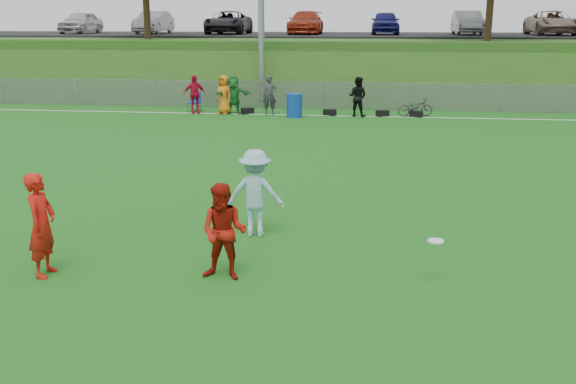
% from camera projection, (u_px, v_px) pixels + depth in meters
% --- Properties ---
extents(ground, '(120.00, 120.00, 0.00)m').
position_uv_depth(ground, '(237.00, 273.00, 10.81)').
color(ground, '#1B5812').
rests_on(ground, ground).
extents(sideline_far, '(60.00, 0.10, 0.01)m').
position_uv_depth(sideline_far, '(319.00, 115.00, 28.04)').
color(sideline_far, white).
rests_on(sideline_far, ground).
extents(fence, '(58.00, 0.06, 1.30)m').
position_uv_depth(fence, '(323.00, 95.00, 29.78)').
color(fence, gray).
rests_on(fence, ground).
extents(berm, '(120.00, 18.00, 3.00)m').
position_uv_depth(berm, '(336.00, 61.00, 40.08)').
color(berm, '#215117').
rests_on(berm, ground).
extents(parking_lot, '(120.00, 12.00, 0.10)m').
position_uv_depth(parking_lot, '(338.00, 35.00, 41.59)').
color(parking_lot, black).
rests_on(parking_lot, berm).
extents(car_row, '(32.04, 5.18, 1.44)m').
position_uv_depth(car_row, '(319.00, 23.00, 40.57)').
color(car_row, silver).
rests_on(car_row, parking_lot).
extents(spectator_row, '(8.26, 0.88, 1.69)m').
position_uv_depth(spectator_row, '(255.00, 95.00, 28.15)').
color(spectator_row, red).
rests_on(spectator_row, ground).
extents(gear_bags, '(7.99, 0.51, 0.26)m').
position_uv_depth(gear_bags, '(343.00, 113.00, 27.97)').
color(gear_bags, black).
rests_on(gear_bags, ground).
extents(player_red_left, '(0.44, 0.65, 1.75)m').
position_uv_depth(player_red_left, '(42.00, 225.00, 10.50)').
color(player_red_left, red).
rests_on(player_red_left, ground).
extents(player_red_center, '(0.84, 0.68, 1.61)m').
position_uv_depth(player_red_center, '(224.00, 232.00, 10.36)').
color(player_red_center, '#A2160B').
rests_on(player_red_center, ground).
extents(player_blue, '(1.13, 0.66, 1.72)m').
position_uv_depth(player_blue, '(255.00, 193.00, 12.45)').
color(player_blue, '#95BECF').
rests_on(player_blue, ground).
extents(frisbee, '(0.26, 0.26, 0.02)m').
position_uv_depth(frisbee, '(436.00, 241.00, 10.14)').
color(frisbee, white).
rests_on(frisbee, ground).
extents(recycling_bin, '(0.68, 0.68, 1.01)m').
position_uv_depth(recycling_bin, '(294.00, 105.00, 27.47)').
color(recycling_bin, '#0E3A9D').
rests_on(recycling_bin, ground).
extents(camp_chair, '(0.58, 0.59, 0.88)m').
position_uv_depth(camp_chair, '(194.00, 105.00, 29.28)').
color(camp_chair, '#0F42A4').
rests_on(camp_chair, ground).
extents(bicycle, '(1.63, 0.95, 0.81)m').
position_uv_depth(bicycle, '(415.00, 107.00, 27.69)').
color(bicycle, '#2A292B').
rests_on(bicycle, ground).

